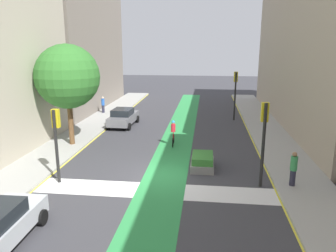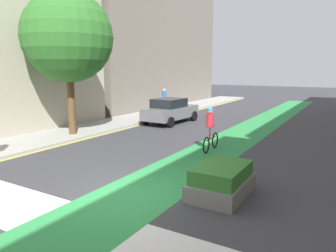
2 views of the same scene
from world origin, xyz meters
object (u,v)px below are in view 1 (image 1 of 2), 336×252
pedestrian_sidewalk_right_a (293,168)px  traffic_signal_near_right (264,129)px  cyclist_in_lane (173,132)px  pedestrian_sidewalk_left_a (103,104)px  median_planter (202,162)px  street_tree_near (67,77)px  traffic_signal_near_left (56,131)px  traffic_signal_far_right (235,87)px  car_grey_left_far (123,117)px

pedestrian_sidewalk_right_a → traffic_signal_near_right: bearing=174.0°
cyclist_in_lane → traffic_signal_near_right: bearing=-50.7°
pedestrian_sidewalk_left_a → median_planter: pedestrian_sidewalk_left_a is taller
traffic_signal_near_right → street_tree_near: bearing=156.4°
traffic_signal_near_right → traffic_signal_near_left: traffic_signal_near_right is taller
traffic_signal_near_left → traffic_signal_far_right: (10.24, 15.92, 0.47)m
cyclist_in_lane → pedestrian_sidewalk_left_a: (-8.35, 10.06, 0.03)m
car_grey_left_far → median_planter: car_grey_left_far is taller
traffic_signal_near_left → median_planter: traffic_signal_near_left is taller
traffic_signal_near_right → pedestrian_sidewalk_left_a: bearing=129.5°
pedestrian_sidewalk_right_a → cyclist_in_lane: bearing=136.0°
car_grey_left_far → pedestrian_sidewalk_right_a: pedestrian_sidewalk_right_a is taller
pedestrian_sidewalk_right_a → pedestrian_sidewalk_left_a: size_ratio=1.05×
traffic_signal_near_right → median_planter: traffic_signal_near_right is taller
car_grey_left_far → traffic_signal_far_right: bearing=20.3°
traffic_signal_far_right → street_tree_near: bearing=-140.8°
traffic_signal_near_right → street_tree_near: (-12.28, 5.36, 1.89)m
traffic_signal_far_right → median_planter: (-2.80, -13.20, -2.79)m
pedestrian_sidewalk_right_a → street_tree_near: 15.37m
pedestrian_sidewalk_right_a → car_grey_left_far: bearing=134.9°
street_tree_near → traffic_signal_near_left: bearing=-73.0°
cyclist_in_lane → median_planter: cyclist_in_lane is taller
traffic_signal_near_left → street_tree_near: bearing=107.0°
cyclist_in_lane → median_planter: (2.15, -4.26, -0.57)m
traffic_signal_far_right → pedestrian_sidewalk_right_a: size_ratio=2.60×
traffic_signal_far_right → median_planter: size_ratio=2.25×
traffic_signal_far_right → cyclist_in_lane: (-4.95, -8.93, -2.22)m
car_grey_left_far → cyclist_in_lane: cyclist_in_lane is taller
car_grey_left_far → median_planter: size_ratio=2.10×
car_grey_left_far → pedestrian_sidewalk_left_a: (-3.36, 4.80, 0.20)m
pedestrian_sidewalk_left_a → traffic_signal_near_left: bearing=-79.8°
traffic_signal_near_left → traffic_signal_far_right: size_ratio=0.85×
traffic_signal_far_right → median_planter: bearing=-102.0°
median_planter → traffic_signal_near_right: bearing=-34.0°
traffic_signal_near_left → pedestrian_sidewalk_right_a: bearing=2.6°
cyclist_in_lane → pedestrian_sidewalk_right_a: size_ratio=1.05×
pedestrian_sidewalk_right_a → pedestrian_sidewalk_left_a: bearing=132.3°
street_tree_near → pedestrian_sidewalk_left_a: bearing=96.2°
street_tree_near → cyclist_in_lane: bearing=7.3°
street_tree_near → median_planter: bearing=-19.8°
street_tree_near → traffic_signal_near_right: bearing=-23.6°
median_planter → traffic_signal_near_left: bearing=-159.9°
traffic_signal_near_left → pedestrian_sidewalk_right_a: (11.96, 0.55, -1.67)m
car_grey_left_far → pedestrian_sidewalk_left_a: size_ratio=2.54×
cyclist_in_lane → traffic_signal_far_right: bearing=61.0°
car_grey_left_far → pedestrian_sidewalk_left_a: bearing=125.0°
pedestrian_sidewalk_right_a → street_tree_near: size_ratio=0.25×
car_grey_left_far → pedestrian_sidewalk_left_a: pedestrian_sidewalk_left_a is taller
traffic_signal_near_left → median_planter: bearing=20.1°
traffic_signal_near_left → pedestrian_sidewalk_right_a: 12.09m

